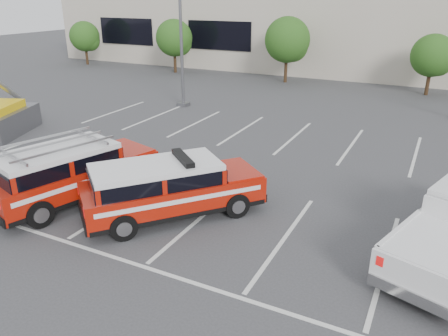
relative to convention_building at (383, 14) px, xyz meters
The scene contains 10 objects.
ground 32.21m from the convention_building, 90.33° to the right, with size 120.00×120.00×0.00m, color #39393C.
stall_markings 27.77m from the convention_building, 90.38° to the right, with size 23.00×15.00×0.01m, color silver.
convention_building is the anchor object (origin of this frame).
tree_far_left 27.03m from the convention_building, 158.63° to the right, with size 2.77×2.77×3.99m.
tree_left 18.11m from the convention_building, 146.95° to the right, with size 3.07×3.07×4.42m.
tree_mid_left 11.19m from the convention_building, 117.40° to the right, with size 3.37×3.37×4.85m.
tree_mid_right 11.20m from the convention_building, 63.43° to the right, with size 2.77×2.77×3.99m.
light_pole_left 21.49m from the convention_building, 112.39° to the right, with size 0.90×0.60×10.24m.
fire_chief_suv 32.32m from the convention_building, 91.97° to the right, with size 4.97×5.37×1.89m.
ladder_suv 33.14m from the convention_building, 98.01° to the right, with size 3.55×5.74×2.11m.
Camera 1 is at (5.97, -10.19, 6.40)m, focal length 35.00 mm.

